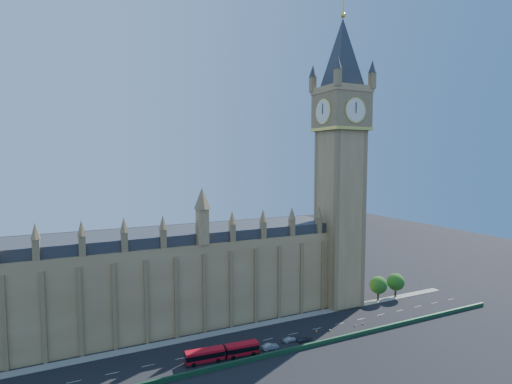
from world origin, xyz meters
name	(u,v)px	position (x,y,z in m)	size (l,w,h in m)	color
ground	(255,342)	(0.00, 0.00, 0.00)	(400.00, 400.00, 0.00)	black
palace_westminster	(143,281)	(-25.00, 22.00, 13.86)	(120.00, 20.00, 28.00)	olive
elizabeth_tower	(341,142)	(38.00, 13.99, 54.56)	(20.59, 20.59, 105.00)	olive
bridge_parapet	(270,355)	(0.00, -9.00, 0.60)	(160.00, 0.60, 1.20)	#1E4C2D
kerb_north	(241,328)	(0.00, 9.50, 0.08)	(160.00, 3.00, 0.16)	gray
tree_east_near	(379,284)	(52.22, 10.08, 5.64)	(6.00, 6.00, 8.50)	#382619
tree_east_far	(396,281)	(60.22, 10.08, 5.64)	(6.00, 6.00, 8.50)	#382619
red_bus	(223,353)	(-10.92, -4.73, 1.64)	(18.45, 4.17, 3.11)	red
car_grey	(304,338)	(12.31, -5.03, 0.72)	(1.71, 4.25, 1.45)	#404248
car_silver	(270,346)	(2.00, -5.31, 0.73)	(1.55, 4.45, 1.46)	#93959A
car_white	(290,339)	(8.63, -3.75, 0.60)	(1.68, 4.14, 1.20)	silver
cone_a	(330,330)	(22.26, -3.16, 0.37)	(0.56, 0.56, 0.74)	black
cone_b	(355,325)	(30.89, -3.62, 0.31)	(0.43, 0.43, 0.62)	black
cone_c	(363,323)	(33.87, -3.49, 0.33)	(0.52, 0.52, 0.66)	black
cone_d	(317,331)	(18.55, -1.91, 0.35)	(0.51, 0.51, 0.71)	black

